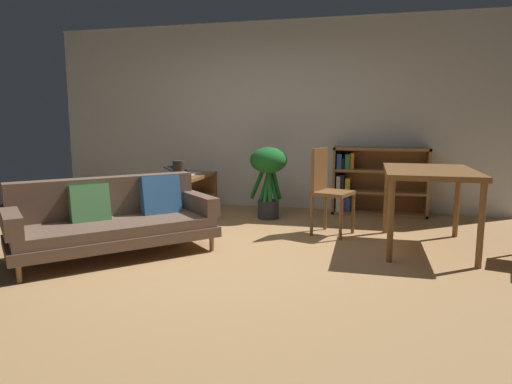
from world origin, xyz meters
TOP-DOWN VIEW (x-y plane):
  - ground_plane at (0.00, 0.00)m, footprint 8.16×8.16m
  - back_wall_panel at (0.00, 2.70)m, footprint 6.80×0.10m
  - fabric_couch at (-0.97, -0.10)m, footprint 1.87×1.89m
  - media_console at (-0.92, 1.61)m, footprint 0.44×1.19m
  - open_laptop at (-1.02, 1.79)m, footprint 0.47×0.40m
  - desk_speaker at (-0.89, 1.29)m, footprint 0.14×0.14m
  - potted_floor_plant at (0.13, 1.84)m, footprint 0.53×0.48m
  - dining_table at (1.99, 0.82)m, footprint 0.85×1.23m
  - dining_chair_near at (0.96, 1.18)m, footprint 0.49×0.50m
  - bookshelf at (1.47, 2.50)m, footprint 1.27×0.35m

SIDE VIEW (x-z plane):
  - ground_plane at x=0.00m, z-range 0.00..0.00m
  - media_console at x=-0.92m, z-range -0.01..0.56m
  - fabric_couch at x=-0.97m, z-range -0.01..0.72m
  - bookshelf at x=1.47m, z-range 0.00..0.92m
  - dining_chair_near at x=0.96m, z-range 0.06..1.04m
  - open_laptop at x=-1.02m, z-range 0.54..0.64m
  - potted_floor_plant at x=0.13m, z-range 0.16..1.11m
  - desk_speaker at x=-0.89m, z-range 0.57..0.79m
  - dining_table at x=1.99m, z-range 0.32..1.12m
  - back_wall_panel at x=0.00m, z-range 0.00..2.70m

